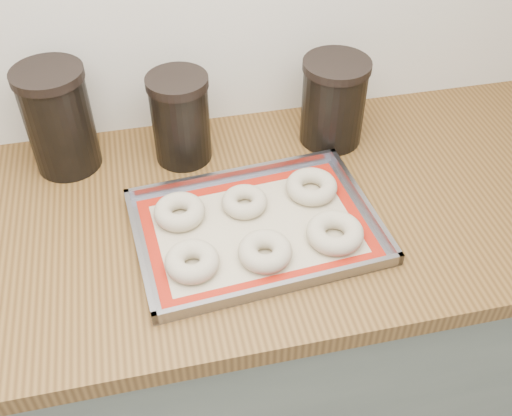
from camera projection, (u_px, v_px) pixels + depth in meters
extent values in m
cube|color=slate|center=(264.00, 338.00, 1.54)|extent=(3.00, 0.65, 0.86)
cube|color=brown|center=(266.00, 211.00, 1.23)|extent=(3.06, 0.68, 0.04)
cube|color=gray|center=(256.00, 230.00, 1.16)|extent=(0.49, 0.37, 0.00)
cube|color=gray|center=(234.00, 174.00, 1.26)|extent=(0.46, 0.05, 0.02)
cube|color=gray|center=(283.00, 287.00, 1.04)|extent=(0.46, 0.05, 0.02)
cube|color=gray|center=(139.00, 251.00, 1.10)|extent=(0.04, 0.33, 0.02)
cube|color=gray|center=(363.00, 202.00, 1.20)|extent=(0.04, 0.33, 0.02)
cube|color=#C6B793|center=(256.00, 229.00, 1.16)|extent=(0.44, 0.32, 0.00)
cube|color=#AC1A0B|center=(237.00, 185.00, 1.25)|extent=(0.42, 0.06, 0.00)
cube|color=#AC1A0B|center=(278.00, 279.00, 1.06)|extent=(0.42, 0.06, 0.00)
cube|color=#AC1A0B|center=(154.00, 251.00, 1.11)|extent=(0.04, 0.25, 0.00)
cube|color=#AC1A0B|center=(351.00, 208.00, 1.20)|extent=(0.04, 0.25, 0.00)
torus|color=beige|center=(192.00, 261.00, 1.07)|extent=(0.11, 0.11, 0.04)
torus|color=beige|center=(265.00, 251.00, 1.09)|extent=(0.10, 0.10, 0.04)
torus|color=beige|center=(335.00, 233.00, 1.12)|extent=(0.12, 0.12, 0.04)
torus|color=beige|center=(179.00, 212.00, 1.17)|extent=(0.10, 0.10, 0.04)
torus|color=beige|center=(244.00, 202.00, 1.19)|extent=(0.11, 0.11, 0.03)
torus|color=beige|center=(312.00, 187.00, 1.22)|extent=(0.13, 0.13, 0.03)
cylinder|color=black|center=(60.00, 124.00, 1.24)|extent=(0.14, 0.14, 0.21)
cylinder|color=black|center=(47.00, 75.00, 1.16)|extent=(0.14, 0.14, 0.02)
cylinder|color=black|center=(181.00, 123.00, 1.27)|extent=(0.12, 0.12, 0.18)
cylinder|color=black|center=(177.00, 82.00, 1.20)|extent=(0.13, 0.13, 0.02)
cylinder|color=black|center=(333.00, 105.00, 1.32)|extent=(0.14, 0.14, 0.18)
cylinder|color=black|center=(337.00, 65.00, 1.25)|extent=(0.15, 0.15, 0.02)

